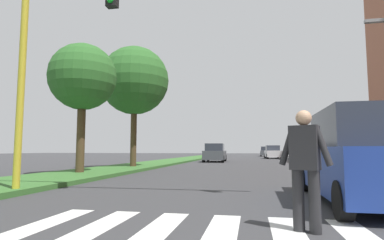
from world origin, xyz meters
TOP-DOWN VIEW (x-y plane):
  - ground_plane at (0.00, 30.00)m, footprint 140.00×140.00m
  - crosswalk at (0.00, 6.71)m, footprint 5.85×2.20m
  - median_strip at (-6.83, 28.00)m, footprint 3.36×64.00m
  - tree_mid at (-6.97, 14.91)m, footprint 2.98×2.98m
  - tree_far at (-6.49, 19.96)m, footprint 4.13×4.13m
  - sidewalk_right at (7.57, 28.00)m, footprint 3.00×64.00m
  - traffic_light_gantry at (-3.02, 9.34)m, footprint 8.38×0.30m
  - pedestrian_performer at (1.16, 6.92)m, footprint 0.71×0.39m
  - suv_crossing at (2.74, 9.52)m, footprint 2.01×4.62m
  - sedan_midblock at (-2.95, 31.41)m, footprint 2.00×4.46m
  - sedan_distant at (3.02, 43.27)m, footprint 2.05×4.26m
  - sedan_far_horizon at (2.74, 57.07)m, footprint 1.96×4.63m

SIDE VIEW (x-z plane):
  - ground_plane at x=0.00m, z-range 0.00..0.00m
  - crosswalk at x=0.00m, z-range 0.00..0.01m
  - median_strip at x=-6.83m, z-range 0.00..0.15m
  - sidewalk_right at x=7.57m, z-range 0.00..0.15m
  - sedan_far_horizon at x=2.74m, z-range -0.06..1.59m
  - sedan_distant at x=3.02m, z-range -0.06..1.60m
  - sedan_midblock at x=-2.95m, z-range -0.06..1.63m
  - suv_crossing at x=2.74m, z-range -0.05..1.92m
  - pedestrian_performer at x=1.16m, z-range 0.09..1.78m
  - traffic_light_gantry at x=-3.02m, z-range 1.34..7.34m
  - tree_mid at x=-6.97m, z-range 1.48..7.21m
  - tree_far at x=-6.49m, z-range 1.67..8.89m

